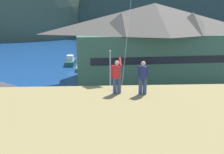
% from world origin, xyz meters
% --- Properties ---
extents(ground_plane, '(600.00, 600.00, 0.00)m').
position_xyz_m(ground_plane, '(0.00, 0.00, 0.00)').
color(ground_plane, '#66604C').
extents(parking_lot_pad, '(40.00, 20.00, 0.10)m').
position_xyz_m(parking_lot_pad, '(0.00, 5.00, 0.05)').
color(parking_lot_pad, slate).
rests_on(parking_lot_pad, ground).
extents(bay_water, '(360.00, 84.00, 0.03)m').
position_xyz_m(bay_water, '(0.00, 60.00, 0.01)').
color(bay_water, navy).
rests_on(bay_water, ground).
extents(far_hill_west_ridge, '(84.62, 74.44, 92.44)m').
position_xyz_m(far_hill_west_ridge, '(-40.20, 117.82, 0.00)').
color(far_hill_west_ridge, '#42513D').
rests_on(far_hill_west_ridge, ground).
extents(far_hill_east_peak, '(109.15, 58.75, 74.52)m').
position_xyz_m(far_hill_east_peak, '(33.46, 109.86, 0.00)').
color(far_hill_east_peak, '#2D3D33').
rests_on(far_hill_east_peak, ground).
extents(harbor_lodge, '(27.58, 13.58, 12.67)m').
position_xyz_m(harbor_lodge, '(7.37, 22.96, 6.74)').
color(harbor_lodge, '#38604C').
rests_on(harbor_lodge, ground).
extents(storage_shed_near_lot, '(8.28, 5.87, 5.22)m').
position_xyz_m(storage_shed_near_lot, '(-10.81, 3.16, 2.71)').
color(storage_shed_near_lot, beige).
rests_on(storage_shed_near_lot, ground).
extents(wharf_dock, '(3.20, 12.63, 0.70)m').
position_xyz_m(wharf_dock, '(-4.59, 35.70, 0.35)').
color(wharf_dock, '#70604C').
rests_on(wharf_dock, ground).
extents(moored_boat_wharfside, '(2.07, 5.85, 2.16)m').
position_xyz_m(moored_boat_wharfside, '(-7.84, 36.87, 0.72)').
color(moored_boat_wharfside, '#23564C').
rests_on(moored_boat_wharfside, ground).
extents(parked_car_back_row_right, '(4.26, 2.17, 1.82)m').
position_xyz_m(parked_car_back_row_right, '(-6.38, 7.44, 1.06)').
color(parked_car_back_row_right, '#B28923').
rests_on(parked_car_back_row_right, parking_lot_pad).
extents(parked_car_corner_spot, '(4.34, 2.35, 1.82)m').
position_xyz_m(parked_car_corner_spot, '(3.22, 0.45, 1.06)').
color(parked_car_corner_spot, '#236633').
rests_on(parked_car_corner_spot, parking_lot_pad).
extents(parked_car_lone_by_shed, '(4.28, 2.21, 1.82)m').
position_xyz_m(parked_car_lone_by_shed, '(0.13, 7.10, 1.06)').
color(parked_car_lone_by_shed, slate).
rests_on(parked_car_lone_by_shed, parking_lot_pad).
extents(parked_car_front_row_red, '(4.34, 2.33, 1.82)m').
position_xyz_m(parked_car_front_row_red, '(7.47, 5.79, 1.06)').
color(parked_car_front_row_red, black).
rests_on(parked_car_front_row_red, parking_lot_pad).
extents(parking_light_pole, '(0.24, 0.78, 6.77)m').
position_xyz_m(parking_light_pole, '(-0.44, 10.56, 4.02)').
color(parking_light_pole, '#ADADB2').
rests_on(parking_light_pole, parking_lot_pad).
extents(person_kite_flyer, '(0.51, 0.66, 1.86)m').
position_xyz_m(person_kite_flyer, '(-0.96, -7.92, 8.33)').
color(person_kite_flyer, '#384770').
rests_on(person_kite_flyer, grassy_hill_foreground).
extents(person_companion, '(0.55, 0.40, 1.74)m').
position_xyz_m(person_companion, '(0.35, -8.14, 8.32)').
color(person_companion, '#384770').
rests_on(person_companion, grassy_hill_foreground).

